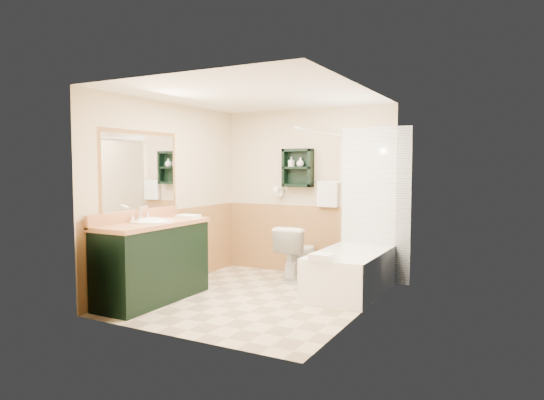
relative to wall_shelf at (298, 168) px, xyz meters
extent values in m
plane|color=beige|center=(0.10, -1.41, -1.55)|extent=(3.00, 3.00, 0.00)
cube|color=beige|center=(0.10, 0.11, -0.35)|extent=(2.60, 0.04, 2.40)
cube|color=beige|center=(-1.22, -1.41, -0.35)|extent=(0.04, 3.00, 2.40)
cube|color=beige|center=(1.42, -1.41, -0.35)|extent=(0.04, 3.00, 2.40)
cube|color=white|center=(0.10, -1.41, 0.87)|extent=(2.60, 3.00, 0.04)
cube|color=black|center=(0.00, 0.00, 0.00)|extent=(0.45, 0.15, 0.55)
cylinder|color=silver|center=(0.63, -0.66, 0.45)|extent=(0.03, 1.60, 0.03)
cube|color=black|center=(-0.89, -2.07, -1.09)|extent=(0.59, 1.47, 0.93)
cube|color=white|center=(1.03, -0.62, -1.29)|extent=(0.77, 1.50, 0.51)
imported|color=white|center=(0.14, -0.30, -1.18)|extent=(0.43, 0.76, 0.74)
cube|color=silver|center=(-0.80, -1.53, -0.60)|extent=(0.26, 0.20, 0.04)
imported|color=black|center=(-1.06, -1.32, -0.52)|extent=(0.15, 0.03, 0.20)
cube|color=silver|center=(0.91, -1.30, -1.00)|extent=(0.25, 0.21, 0.07)
imported|color=white|center=(-0.10, -0.01, 0.05)|extent=(0.09, 0.15, 0.07)
imported|color=white|center=(0.04, -0.01, 0.07)|extent=(0.13, 0.15, 0.10)
camera|label=1|loc=(2.95, -6.35, 0.02)|focal=32.00mm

